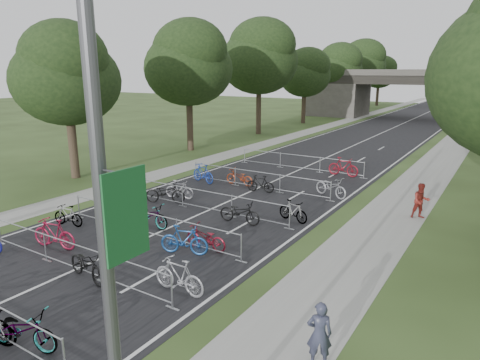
# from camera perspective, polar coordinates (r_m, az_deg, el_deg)

# --- Properties ---
(road) EXTENTS (11.00, 140.00, 0.01)m
(road) POSITION_cam_1_polar(r_m,az_deg,el_deg) (53.17, 18.90, 6.19)
(road) COLOR black
(road) RESTS_ON ground
(sidewalk_right) EXTENTS (3.00, 140.00, 0.01)m
(sidewalk_right) POSITION_cam_1_polar(r_m,az_deg,el_deg) (51.90, 27.51, 5.17)
(sidewalk_right) COLOR gray
(sidewalk_right) RESTS_ON ground
(sidewalk_left) EXTENTS (2.00, 140.00, 0.01)m
(sidewalk_left) POSITION_cam_1_polar(r_m,az_deg,el_deg) (55.40, 11.33, 6.98)
(sidewalk_left) COLOR gray
(sidewalk_left) RESTS_ON ground
(lane_markings) EXTENTS (0.12, 140.00, 0.00)m
(lane_markings) POSITION_cam_1_polar(r_m,az_deg,el_deg) (53.17, 18.90, 6.19)
(lane_markings) COLOR silver
(lane_markings) RESTS_ON ground
(overpass_bridge) EXTENTS (31.00, 8.00, 7.05)m
(overpass_bridge) POSITION_cam_1_polar(r_m,az_deg,el_deg) (67.49, 22.31, 10.49)
(overpass_bridge) COLOR #44413D
(overpass_bridge) RESTS_ON ground
(lamppost) EXTENTS (0.61, 0.65, 8.21)m
(lamppost) POSITION_cam_1_polar(r_m,az_deg,el_deg) (5.78, -16.99, -12.49)
(lamppost) COLOR #4C4C51
(lamppost) RESTS_ON ground
(tree_left_0) EXTENTS (6.72, 6.72, 10.25)m
(tree_left_0) POSITION_cam_1_polar(r_m,az_deg,el_deg) (29.33, -22.17, 12.65)
(tree_left_0) COLOR #33261C
(tree_left_0) RESTS_ON ground
(tree_left_1) EXTENTS (7.56, 7.56, 11.53)m
(tree_left_1) POSITION_cam_1_polar(r_m,az_deg,el_deg) (37.64, -6.86, 14.96)
(tree_left_1) COLOR #33261C
(tree_left_1) RESTS_ON ground
(tree_left_2) EXTENTS (8.40, 8.40, 12.81)m
(tree_left_2) POSITION_cam_1_polar(r_m,az_deg,el_deg) (47.57, 2.64, 15.87)
(tree_left_2) COLOR #33261C
(tree_left_2) RESTS_ON ground
(tree_left_3) EXTENTS (6.72, 6.72, 10.25)m
(tree_left_3) POSITION_cam_1_polar(r_m,az_deg,el_deg) (58.26, 8.70, 13.84)
(tree_left_3) COLOR #33261C
(tree_left_3) RESTS_ON ground
(tree_left_4) EXTENTS (7.56, 7.56, 11.53)m
(tree_left_4) POSITION_cam_1_polar(r_m,az_deg,el_deg) (69.39, 12.90, 14.38)
(tree_left_4) COLOR #33261C
(tree_left_4) RESTS_ON ground
(tree_left_5) EXTENTS (8.40, 8.40, 12.81)m
(tree_left_5) POSITION_cam_1_polar(r_m,az_deg,el_deg) (80.77, 15.94, 14.72)
(tree_left_5) COLOR #33261C
(tree_left_5) RESTS_ON ground
(tree_left_6) EXTENTS (6.72, 6.72, 10.25)m
(tree_left_6) POSITION_cam_1_polar(r_m,az_deg,el_deg) (92.30, 18.11, 13.44)
(tree_left_6) COLOR #33261C
(tree_left_6) RESTS_ON ground
(barrier_row_2) EXTENTS (9.70, 0.08, 1.10)m
(barrier_row_2) POSITION_cam_1_polar(r_m,az_deg,el_deg) (16.25, -21.52, -9.48)
(barrier_row_2) COLOR #A6A9AE
(barrier_row_2) RESTS_ON ground
(barrier_row_3) EXTENTS (9.70, 0.08, 1.10)m
(barrier_row_3) POSITION_cam_1_polar(r_m,az_deg,el_deg) (18.52, -12.02, -5.83)
(barrier_row_3) COLOR #A6A9AE
(barrier_row_3) RESTS_ON ground
(barrier_row_4) EXTENTS (9.70, 0.08, 1.10)m
(barrier_row_4) POSITION_cam_1_polar(r_m,az_deg,el_deg) (21.38, -4.53, -2.81)
(barrier_row_4) COLOR #A6A9AE
(barrier_row_4) RESTS_ON ground
(barrier_row_5) EXTENTS (9.70, 0.08, 1.10)m
(barrier_row_5) POSITION_cam_1_polar(r_m,az_deg,el_deg) (25.39, 2.26, -0.01)
(barrier_row_5) COLOR #A6A9AE
(barrier_row_5) RESTS_ON ground
(barrier_row_6) EXTENTS (9.70, 0.08, 1.10)m
(barrier_row_6) POSITION_cam_1_polar(r_m,az_deg,el_deg) (30.59, 7.95, 2.34)
(barrier_row_6) COLOR #A6A9AE
(barrier_row_6) RESTS_ON ground
(bike_7) EXTENTS (2.20, 1.28, 1.09)m
(bike_7) POSITION_cam_1_polar(r_m,az_deg,el_deg) (12.59, -27.06, -17.33)
(bike_7) COLOR #A6A9AE
(bike_7) RESTS_ON ground
(bike_9) EXTENTS (2.13, 0.96, 1.23)m
(bike_9) POSITION_cam_1_polar(r_m,az_deg,el_deg) (18.46, -23.55, -6.59)
(bike_9) COLOR maroon
(bike_9) RESTS_ON ground
(bike_10) EXTENTS (2.19, 1.08, 1.10)m
(bike_10) POSITION_cam_1_polar(r_m,az_deg,el_deg) (15.40, -19.73, -10.62)
(bike_10) COLOR black
(bike_10) RESTS_ON ground
(bike_11) EXTENTS (1.95, 0.55, 1.17)m
(bike_11) POSITION_cam_1_polar(r_m,az_deg,el_deg) (13.88, -8.15, -12.56)
(bike_11) COLOR #9F9FA6
(bike_11) RESTS_ON ground
(bike_12) EXTENTS (1.68, 0.72, 0.98)m
(bike_12) POSITION_cam_1_polar(r_m,az_deg,el_deg) (20.86, -21.94, -4.44)
(bike_12) COLOR #A6A9AE
(bike_12) RESTS_ON ground
(bike_13) EXTENTS (2.11, 0.74, 1.11)m
(bike_13) POSITION_cam_1_polar(r_m,az_deg,el_deg) (19.63, -11.94, -4.64)
(bike_13) COLOR #A6A9AE
(bike_13) RESTS_ON ground
(bike_14) EXTENTS (1.99, 1.13, 1.15)m
(bike_14) POSITION_cam_1_polar(r_m,az_deg,el_deg) (16.57, -7.45, -7.96)
(bike_14) COLOR #1A4B93
(bike_14) RESTS_ON ground
(bike_15) EXTENTS (1.87, 0.67, 0.98)m
(bike_15) POSITION_cam_1_polar(r_m,az_deg,el_deg) (16.94, -4.62, -7.70)
(bike_15) COLOR maroon
(bike_15) RESTS_ON ground
(bike_16) EXTENTS (2.24, 1.63, 1.12)m
(bike_16) POSITION_cam_1_polar(r_m,az_deg,el_deg) (23.02, -9.95, -1.68)
(bike_16) COLOR black
(bike_16) RESTS_ON ground
(bike_17) EXTENTS (1.76, 0.84, 1.02)m
(bike_17) POSITION_cam_1_polar(r_m,az_deg,el_deg) (23.70, -8.08, -1.27)
(bike_17) COLOR #94939A
(bike_17) RESTS_ON ground
(bike_18) EXTENTS (2.10, 0.85, 1.08)m
(bike_18) POSITION_cam_1_polar(r_m,az_deg,el_deg) (19.64, -0.04, -4.34)
(bike_18) COLOR black
(bike_18) RESTS_ON ground
(bike_19) EXTENTS (1.74, 0.87, 1.00)m
(bike_19) POSITION_cam_1_polar(r_m,az_deg,el_deg) (20.07, 7.10, -4.15)
(bike_19) COLOR #A6A9AE
(bike_19) RESTS_ON ground
(bike_20) EXTENTS (2.06, 1.05, 1.19)m
(bike_20) POSITION_cam_1_polar(r_m,az_deg,el_deg) (26.90, -4.95, 0.88)
(bike_20) COLOR #1C3A9B
(bike_20) RESTS_ON ground
(bike_21) EXTENTS (1.92, 0.71, 1.00)m
(bike_21) POSITION_cam_1_polar(r_m,az_deg,el_deg) (26.22, -0.09, 0.37)
(bike_21) COLOR maroon
(bike_21) RESTS_ON ground
(bike_22) EXTENTS (1.71, 0.71, 1.00)m
(bike_22) POSITION_cam_1_polar(r_m,az_deg,el_deg) (24.70, 2.75, -0.53)
(bike_22) COLOR black
(bike_22) RESTS_ON ground
(bike_23) EXTENTS (2.28, 1.45, 1.13)m
(bike_23) POSITION_cam_1_polar(r_m,az_deg,el_deg) (24.35, 12.04, -0.90)
(bike_23) COLOR #97989E
(bike_23) RESTS_ON ground
(bike_27) EXTENTS (2.13, 0.73, 1.26)m
(bike_27) POSITION_cam_1_polar(r_m,az_deg,el_deg) (29.28, 13.61, 1.70)
(bike_27) COLOR maroon
(bike_27) RESTS_ON ground
(pedestrian_a) EXTENTS (0.72, 0.62, 1.65)m
(pedestrian_a) POSITION_cam_1_polar(r_m,az_deg,el_deg) (10.84, 10.53, -19.57)
(pedestrian_a) COLOR #2F3246
(pedestrian_a) RESTS_ON ground
(pedestrian_b) EXTENTS (1.04, 0.98, 1.70)m
(pedestrian_b) POSITION_cam_1_polar(r_m,az_deg,el_deg) (21.99, 22.98, -2.61)
(pedestrian_b) COLOR maroon
(pedestrian_b) RESTS_ON ground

